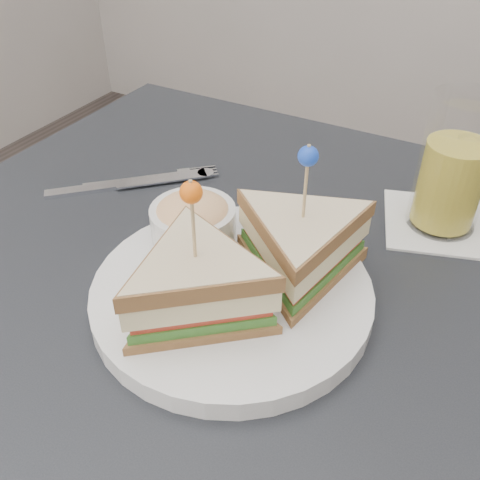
% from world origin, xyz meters
% --- Properties ---
extents(table, '(0.80, 0.80, 0.75)m').
position_xyz_m(table, '(0.00, 0.00, 0.67)').
color(table, black).
rests_on(table, ground).
extents(plate_meal, '(0.31, 0.32, 0.16)m').
position_xyz_m(plate_meal, '(0.03, -0.02, 0.79)').
color(plate_meal, silver).
rests_on(plate_meal, table).
extents(cutlery_fork, '(0.14, 0.13, 0.01)m').
position_xyz_m(cutlery_fork, '(-0.18, 0.13, 0.75)').
color(cutlery_fork, white).
rests_on(cutlery_fork, table).
extents(cutlery_knife, '(0.17, 0.16, 0.01)m').
position_xyz_m(cutlery_knife, '(-0.21, 0.09, 0.75)').
color(cutlery_knife, silver).
rests_on(cutlery_knife, table).
extents(drink_set, '(0.15, 0.15, 0.16)m').
position_xyz_m(drink_set, '(0.17, 0.21, 0.82)').
color(drink_set, silver).
rests_on(drink_set, table).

